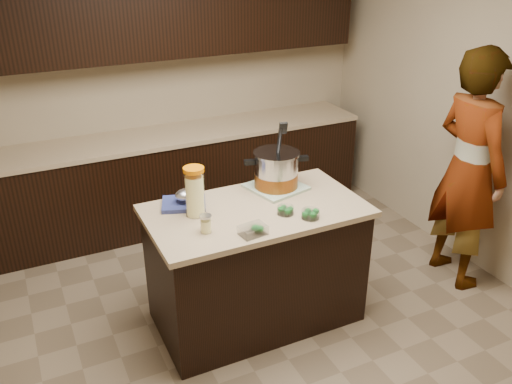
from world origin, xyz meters
TOP-DOWN VIEW (x-y plane):
  - ground_plane at (0.00, 0.00)m, footprint 4.00×4.00m
  - room_shell at (0.00, 0.00)m, footprint 4.04×4.04m
  - back_cabinets at (0.00, 1.74)m, footprint 3.60×0.63m
  - island at (0.00, 0.00)m, footprint 1.46×0.81m
  - dish_towel at (0.27, 0.22)m, footprint 0.44×0.44m
  - stock_pot at (0.27, 0.22)m, footprint 0.46×0.40m
  - lemonade_pitcher at (-0.39, 0.09)m, footprint 0.15×0.15m
  - mason_jar at (-0.41, -0.16)m, footprint 0.10×0.10m
  - broccoli_tub_left at (0.14, -0.16)m, footprint 0.15×0.15m
  - broccoli_tub_right at (0.26, -0.27)m, footprint 0.16×0.16m
  - broccoli_tub_rect at (-0.17, -0.31)m, footprint 0.17×0.14m
  - blue_tray at (-0.41, 0.25)m, footprint 0.35×0.31m
  - person at (1.70, -0.19)m, footprint 0.49×0.71m

SIDE VIEW (x-z plane):
  - ground_plane at x=0.00m, z-range 0.00..0.00m
  - island at x=0.00m, z-range 0.00..0.90m
  - dish_towel at x=0.27m, z-range 0.90..0.92m
  - broccoli_tub_left at x=0.14m, z-range 0.90..0.95m
  - broccoli_tub_right at x=0.26m, z-range 0.90..0.95m
  - broccoli_tub_rect at x=-0.17m, z-range 0.90..0.95m
  - person at x=1.70m, z-range 0.00..1.87m
  - blue_tray at x=-0.41m, z-range 0.88..0.99m
  - back_cabinets at x=0.00m, z-range -0.22..2.10m
  - mason_jar at x=-0.41m, z-range 0.89..1.02m
  - stock_pot at x=0.27m, z-range 0.80..1.26m
  - lemonade_pitcher at x=-0.39m, z-range 0.89..1.22m
  - room_shell at x=0.00m, z-range 0.35..3.07m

